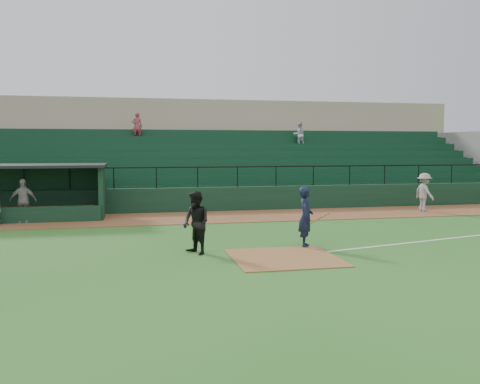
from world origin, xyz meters
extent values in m
plane|color=#295F1E|center=(0.00, 0.00, 0.00)|extent=(90.00, 90.00, 0.00)
cube|color=brown|center=(0.00, 8.00, 0.01)|extent=(40.00, 4.00, 0.03)
cube|color=brown|center=(0.00, -1.00, 0.01)|extent=(3.00, 3.00, 0.03)
cube|color=white|center=(8.00, 1.20, 0.01)|extent=(17.49, 4.44, 0.01)
cube|color=black|center=(0.00, 10.20, 0.60)|extent=(36.00, 0.35, 1.20)
cylinder|color=black|center=(0.00, 10.20, 2.20)|extent=(36.00, 0.06, 0.06)
cube|color=slate|center=(0.00, 15.10, 1.80)|extent=(36.00, 9.00, 3.60)
cube|color=#0F3720|center=(0.00, 14.60, 2.25)|extent=(34.56, 8.00, 4.05)
cube|color=slate|center=(18.00, 15.15, 2.10)|extent=(0.35, 9.50, 4.20)
cube|color=tan|center=(0.00, 21.60, 3.20)|extent=(38.00, 3.00, 6.40)
cube|color=slate|center=(0.00, 19.60, 3.70)|extent=(36.00, 2.00, 0.20)
imported|color=silver|center=(6.49, 16.90, 3.96)|extent=(0.79, 0.61, 1.62)
imported|color=#9A3842|center=(-3.72, 17.90, 4.46)|extent=(0.62, 0.41, 1.71)
cube|color=black|center=(-9.75, 10.40, 1.15)|extent=(8.50, 0.20, 2.30)
cube|color=black|center=(-5.50, 9.10, 1.15)|extent=(0.20, 2.60, 2.30)
cube|color=black|center=(-9.75, 9.10, 2.36)|extent=(8.90, 3.20, 0.12)
cube|color=olive|center=(-9.75, 10.00, 0.25)|extent=(7.65, 0.40, 0.50)
imported|color=black|center=(1.16, 0.47, 0.97)|extent=(0.66, 0.82, 1.93)
cylinder|color=olive|center=(1.56, 0.27, 0.95)|extent=(0.79, 0.34, 0.35)
imported|color=black|center=(-2.40, 0.13, 0.94)|extent=(1.06, 1.14, 1.88)
imported|color=#9A9490|center=(9.83, 7.71, 0.97)|extent=(0.83, 1.29, 1.88)
imported|color=gray|center=(-8.65, 7.88, 0.95)|extent=(1.08, 0.46, 1.83)
camera|label=1|loc=(-4.37, -15.10, 3.20)|focal=38.91mm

